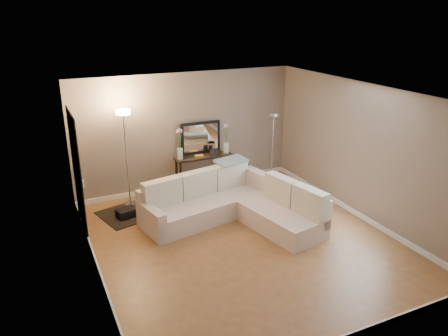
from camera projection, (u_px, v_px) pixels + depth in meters
name	position (u px, v px, depth m)	size (l,w,h in m)	color
floor	(243.00, 241.00, 7.70)	(5.00, 5.50, 0.01)	#966336
ceiling	(246.00, 94.00, 6.81)	(5.00, 5.50, 0.01)	white
wall_back	(187.00, 132.00, 9.60)	(5.00, 0.02, 2.60)	gray
wall_front	(357.00, 250.00, 4.90)	(5.00, 0.02, 2.60)	gray
wall_left	(89.00, 198.00, 6.26)	(0.02, 5.50, 2.60)	gray
wall_right	(362.00, 152.00, 8.25)	(0.02, 5.50, 2.60)	gray
baseboard_back	(189.00, 185.00, 10.01)	(5.00, 0.03, 0.10)	white
baseboard_left	(99.00, 272.00, 6.70)	(0.03, 5.50, 0.10)	white
baseboard_right	(354.00, 212.00, 8.67)	(0.03, 5.50, 0.10)	white
doorway	(77.00, 172.00, 7.79)	(0.02, 1.20, 2.20)	black
switch_plate	(83.00, 183.00, 7.03)	(0.02, 0.08, 0.12)	white
sectional_sofa	(232.00, 204.00, 8.35)	(2.99, 2.58, 0.90)	beige
throw_blanket	(231.00, 161.00, 8.87)	(0.65, 0.37, 0.05)	gray
console_table	(201.00, 171.00, 9.72)	(1.30, 0.36, 0.80)	black
leaning_mirror	(201.00, 138.00, 9.64)	(0.92, 0.06, 0.72)	black
table_decor	(204.00, 155.00, 9.58)	(0.55, 0.12, 0.13)	orange
flower_vase_left	(180.00, 146.00, 9.32)	(0.15, 0.12, 0.68)	silver
flower_vase_right	(226.00, 140.00, 9.74)	(0.15, 0.12, 0.68)	silver
floor_lamp_lit	(125.00, 139.00, 8.63)	(0.35, 0.35, 2.01)	silver
floor_lamp_unlit	(273.00, 134.00, 9.94)	(0.24, 0.24, 1.66)	silver
charcoal_rug	(135.00, 212.00, 8.77)	(1.31, 0.98, 0.02)	black
black_bag	(127.00, 215.00, 8.55)	(0.37, 0.26, 0.24)	black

